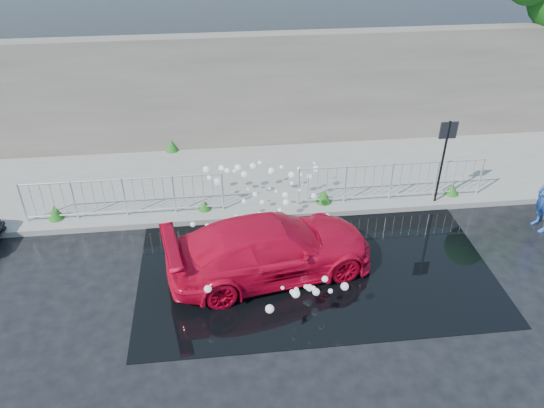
{
  "coord_description": "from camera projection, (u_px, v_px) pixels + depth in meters",
  "views": [
    {
      "loc": [
        -1.54,
        -8.4,
        7.92
      ],
      "look_at": [
        -0.35,
        2.15,
        1.0
      ],
      "focal_mm": 35.0,
      "sensor_mm": 36.0,
      "label": 1
    }
  ],
  "objects": [
    {
      "name": "water_spray",
      "position": [
        267.0,
        209.0,
        12.89
      ],
      "size": [
        3.45,
        5.58,
        1.02
      ],
      "color": "white",
      "rests_on": "ground"
    },
    {
      "name": "ground",
      "position": [
        299.0,
        295.0,
        11.46
      ],
      "size": [
        90.0,
        90.0,
        0.0
      ],
      "primitive_type": "plane",
      "color": "black",
      "rests_on": "ground"
    },
    {
      "name": "weeds",
      "position": [
        259.0,
        179.0,
        14.98
      ],
      "size": [
        12.17,
        3.93,
        0.39
      ],
      "color": "#154F17",
      "rests_on": "pavement"
    },
    {
      "name": "railing_right",
      "position": [
        391.0,
        180.0,
        14.13
      ],
      "size": [
        5.05,
        0.05,
        1.1
      ],
      "color": "silver",
      "rests_on": "pavement"
    },
    {
      "name": "puddle",
      "position": [
        314.0,
        264.0,
        12.34
      ],
      "size": [
        8.0,
        5.0,
        0.01
      ],
      "primitive_type": "cube",
      "color": "black",
      "rests_on": "ground"
    },
    {
      "name": "sign_post",
      "position": [
        445.0,
        149.0,
        13.5
      ],
      "size": [
        0.45,
        0.06,
        2.5
      ],
      "color": "black",
      "rests_on": "ground"
    },
    {
      "name": "retaining_wall",
      "position": [
        265.0,
        91.0,
        16.42
      ],
      "size": [
        30.0,
        0.6,
        3.5
      ],
      "primitive_type": "cube",
      "color": "#5C574E",
      "rests_on": "pavement"
    },
    {
      "name": "railing_left",
      "position": [
        124.0,
        196.0,
        13.47
      ],
      "size": [
        5.05,
        0.05,
        1.1
      ],
      "color": "silver",
      "rests_on": "pavement"
    },
    {
      "name": "pavement",
      "position": [
        273.0,
        177.0,
        15.58
      ],
      "size": [
        30.0,
        4.0,
        0.15
      ],
      "primitive_type": "cube",
      "color": "gray",
      "rests_on": "ground"
    },
    {
      "name": "curb",
      "position": [
        281.0,
        215.0,
        13.92
      ],
      "size": [
        30.0,
        0.25,
        0.16
      ],
      "primitive_type": "cube",
      "color": "gray",
      "rests_on": "ground"
    },
    {
      "name": "red_car",
      "position": [
        271.0,
        248.0,
        11.77
      ],
      "size": [
        4.91,
        2.72,
        1.35
      ],
      "primitive_type": "imported",
      "rotation": [
        0.0,
        0.0,
        1.76
      ],
      "color": "red",
      "rests_on": "ground"
    }
  ]
}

